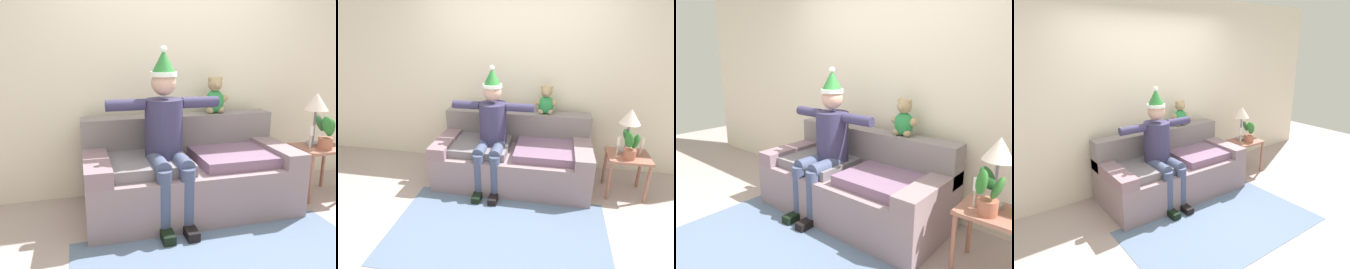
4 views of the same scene
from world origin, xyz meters
TOP-DOWN VIEW (x-y plane):
  - ground_plane at (0.00, 0.00)m, footprint 10.00×10.00m
  - back_wall at (0.00, 1.55)m, footprint 7.00×0.10m
  - couch at (0.00, 1.00)m, footprint 1.96×0.93m
  - person_seated at (-0.26, 0.84)m, footprint 1.02×0.77m
  - teddy_bear at (0.38, 1.30)m, footprint 0.29×0.17m
  - side_table at (1.41, 0.91)m, footprint 0.49×0.41m
  - table_lamp at (1.38, 0.99)m, footprint 0.24×0.24m
  - potted_plant at (1.38, 0.82)m, footprint 0.25×0.26m
  - candle_tall at (1.27, 0.89)m, footprint 0.04×0.04m
  - candle_short at (1.54, 0.95)m, footprint 0.04×0.04m
  - area_rug at (0.00, -0.06)m, footprint 2.24×1.29m

SIDE VIEW (x-z plane):
  - ground_plane at x=0.00m, z-range 0.00..0.00m
  - area_rug at x=0.00m, z-range 0.00..0.01m
  - couch at x=0.00m, z-range -0.09..0.77m
  - side_table at x=1.41m, z-range 0.17..0.70m
  - candle_short at x=1.54m, z-range 0.56..0.78m
  - candle_tall at x=1.27m, z-range 0.56..0.80m
  - potted_plant at x=1.38m, z-range 0.52..0.88m
  - person_seated at x=-0.26m, z-range 0.02..1.55m
  - table_lamp at x=1.38m, z-range 0.69..1.24m
  - teddy_bear at x=0.38m, z-range 0.84..1.23m
  - back_wall at x=0.00m, z-range 0.00..2.70m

